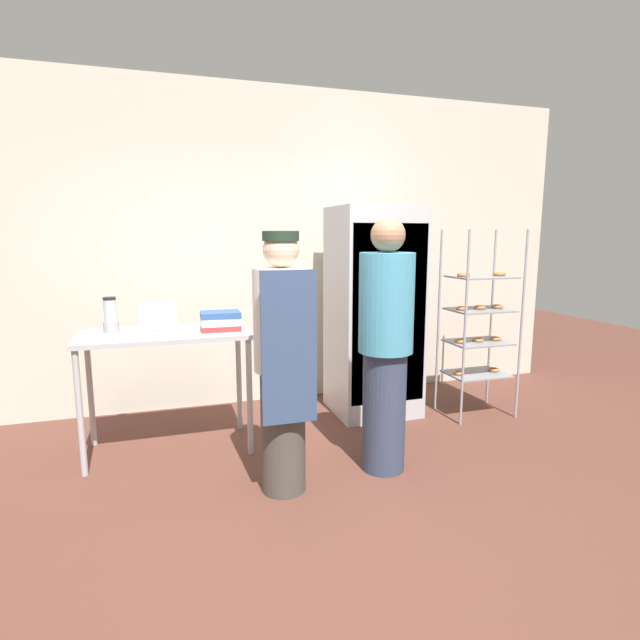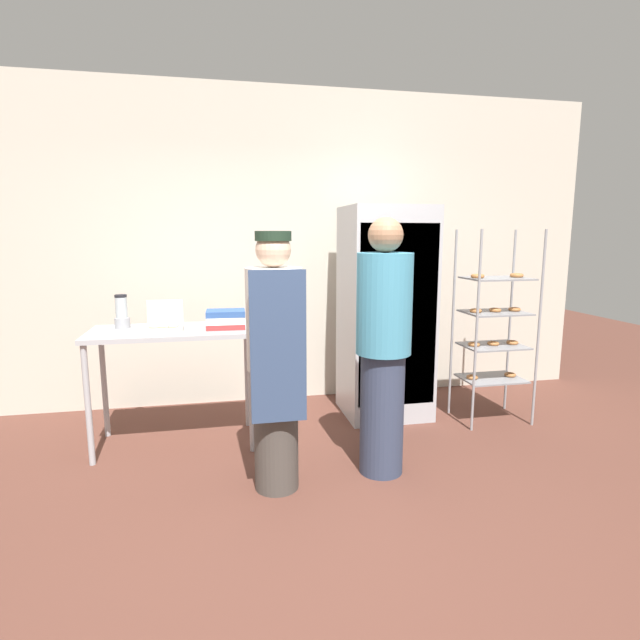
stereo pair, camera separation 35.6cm
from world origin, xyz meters
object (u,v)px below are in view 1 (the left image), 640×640
(person_baker, at_px, (282,361))
(person_customer, at_px, (385,345))
(refrigerator, at_px, (374,312))
(binder_stack, at_px, (221,321))
(donut_box, at_px, (159,329))
(baking_rack, at_px, (479,325))
(blender_pitcher, at_px, (111,317))

(person_baker, bearing_deg, person_customer, 6.33)
(refrigerator, height_order, binder_stack, refrigerator)
(donut_box, bearing_deg, person_customer, -23.90)
(donut_box, xyz_separation_m, person_baker, (0.73, -0.74, -0.11))
(refrigerator, relative_size, baking_rack, 1.12)
(refrigerator, height_order, person_baker, refrigerator)
(person_customer, bearing_deg, baking_rack, 30.77)
(blender_pitcher, distance_m, person_baker, 1.47)
(baking_rack, relative_size, person_baker, 1.01)
(donut_box, height_order, blender_pitcher, blender_pitcher)
(refrigerator, relative_size, blender_pitcher, 7.20)
(donut_box, relative_size, person_customer, 0.15)
(donut_box, bearing_deg, refrigerator, 13.83)
(baking_rack, distance_m, blender_pitcher, 3.11)
(baking_rack, relative_size, blender_pitcher, 6.43)
(refrigerator, xyz_separation_m, person_baker, (-1.15, -1.20, -0.08))
(blender_pitcher, bearing_deg, baking_rack, -2.71)
(baking_rack, bearing_deg, donut_box, -177.68)
(baking_rack, bearing_deg, blender_pitcher, 177.29)
(person_baker, bearing_deg, donut_box, 134.88)
(binder_stack, xyz_separation_m, person_customer, (1.03, -0.75, -0.10))
(blender_pitcher, xyz_separation_m, person_baker, (1.07, -1.00, -0.18))
(donut_box, bearing_deg, baking_rack, 2.32)
(blender_pitcher, height_order, binder_stack, blender_pitcher)
(baking_rack, bearing_deg, binder_stack, -179.50)
(baking_rack, distance_m, person_customer, 1.50)
(person_customer, bearing_deg, blender_pitcher, 153.28)
(binder_stack, bearing_deg, baking_rack, 0.50)
(refrigerator, height_order, donut_box, refrigerator)
(refrigerator, bearing_deg, binder_stack, -165.45)
(refrigerator, bearing_deg, person_customer, -109.80)
(person_customer, bearing_deg, person_baker, -173.67)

